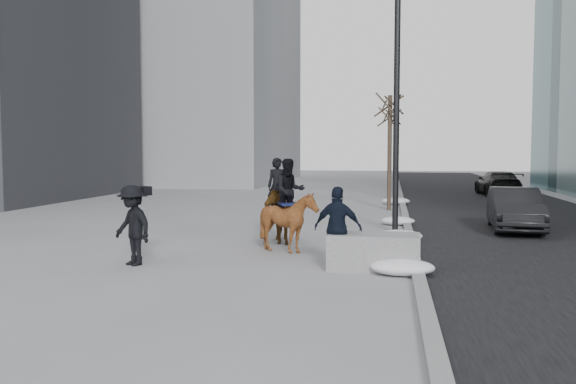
% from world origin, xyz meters
% --- Properties ---
extents(ground, '(120.00, 120.00, 0.00)m').
position_xyz_m(ground, '(0.00, 0.00, 0.00)').
color(ground, gray).
rests_on(ground, ground).
extents(road, '(8.00, 90.00, 0.01)m').
position_xyz_m(road, '(7.00, 10.00, 0.01)').
color(road, black).
rests_on(road, ground).
extents(curb, '(0.25, 90.00, 0.12)m').
position_xyz_m(curb, '(3.00, 10.00, 0.06)').
color(curb, gray).
rests_on(curb, ground).
extents(planter, '(1.93, 1.00, 0.76)m').
position_xyz_m(planter, '(2.11, -0.48, 0.38)').
color(planter, '#97989A').
rests_on(planter, ground).
extents(car_near, '(1.71, 4.15, 1.34)m').
position_xyz_m(car_near, '(6.28, 6.48, 0.67)').
color(car_near, black).
rests_on(car_near, ground).
extents(car_far, '(2.05, 4.71, 1.35)m').
position_xyz_m(car_far, '(8.28, 21.54, 0.68)').
color(car_far, black).
rests_on(car_far, ground).
extents(tree_near, '(1.20, 1.20, 5.30)m').
position_xyz_m(tree_near, '(2.40, 12.44, 2.65)').
color(tree_near, '#35291F').
rests_on(tree_near, ground).
extents(tree_far, '(1.20, 1.20, 5.08)m').
position_xyz_m(tree_far, '(2.40, 18.62, 2.54)').
color(tree_far, '#32291E').
rests_on(tree_far, ground).
extents(mounted_left, '(1.28, 1.94, 2.30)m').
position_xyz_m(mounted_left, '(-0.61, 2.99, 0.86)').
color(mounted_left, '#46290E').
rests_on(mounted_left, ground).
extents(mounted_right, '(1.64, 1.72, 2.30)m').
position_xyz_m(mounted_right, '(-0.01, 1.36, 0.93)').
color(mounted_right, '#47180E').
rests_on(mounted_right, ground).
extents(feeder, '(1.09, 0.95, 1.75)m').
position_xyz_m(feeder, '(1.36, -0.58, 0.88)').
color(feeder, black).
rests_on(feeder, ground).
extents(camera_crew, '(1.31, 1.16, 1.75)m').
position_xyz_m(camera_crew, '(-3.09, -0.86, 0.89)').
color(camera_crew, black).
rests_on(camera_crew, ground).
extents(lamppost, '(0.25, 2.71, 9.09)m').
position_xyz_m(lamppost, '(2.60, 5.25, 4.99)').
color(lamppost, black).
rests_on(lamppost, ground).
extents(snow_piles, '(1.29, 16.72, 0.33)m').
position_xyz_m(snow_piles, '(2.70, 6.14, 0.16)').
color(snow_piles, white).
rests_on(snow_piles, ground).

